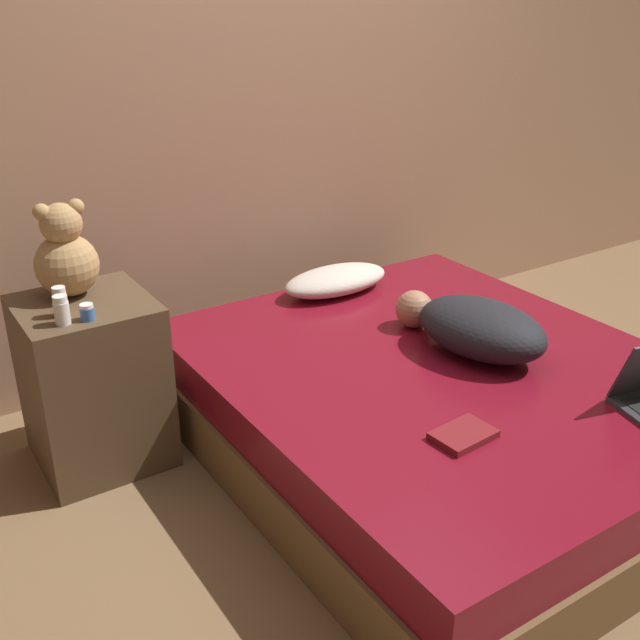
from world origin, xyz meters
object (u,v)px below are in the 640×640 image
object	(u,v)px
person_lying	(476,327)
book	(463,435)
bottle_blue	(87,312)
bottle_orange	(60,302)
pillow	(336,280)
teddy_bear	(65,255)
bottle_white	(61,310)

from	to	relation	value
person_lying	book	size ratio (longest dim) A/B	3.44
bottle_blue	bottle_orange	xyz separation A→B (m)	(-0.06, 0.08, 0.02)
pillow	teddy_bear	distance (m)	1.24
bottle_blue	person_lying	bearing A→B (deg)	-21.52
teddy_bear	bottle_blue	size ratio (longest dim) A/B	6.12
person_lying	bottle_orange	bearing A→B (deg)	146.58
bottle_blue	book	world-z (taller)	bottle_blue
bottle_orange	book	world-z (taller)	bottle_orange
bottle_blue	book	bearing A→B (deg)	-48.21
bottle_orange	bottle_white	world-z (taller)	bottle_orange
pillow	teddy_bear	size ratio (longest dim) A/B	1.49
pillow	bottle_white	world-z (taller)	bottle_white
teddy_bear	bottle_orange	bearing A→B (deg)	-114.96
pillow	bottle_orange	xyz separation A→B (m)	(-1.27, -0.18, 0.25)
pillow	bottle_white	bearing A→B (deg)	-168.78
teddy_bear	bottle_blue	bearing A→B (deg)	-94.09
pillow	bottle_blue	xyz separation A→B (m)	(-1.21, -0.27, 0.23)
bottle_white	book	distance (m)	1.38
book	teddy_bear	bearing A→B (deg)	124.55
teddy_bear	person_lying	bearing A→B (deg)	-30.91
bottle_orange	bottle_white	xyz separation A→B (m)	(-0.02, -0.07, -0.00)
person_lying	bottle_blue	size ratio (longest dim) A/B	12.17
teddy_bear	bottle_white	world-z (taller)	teddy_bear
teddy_bear	bottle_blue	world-z (taller)	teddy_bear
pillow	bottle_white	size ratio (longest dim) A/B	5.17
book	bottle_white	bearing A→B (deg)	134.00
teddy_bear	bottle_white	distance (m)	0.29
person_lying	bottle_blue	bearing A→B (deg)	148.60
pillow	bottle_orange	world-z (taller)	bottle_orange
pillow	bottle_orange	size ratio (longest dim) A/B	4.97
book	pillow	bearing A→B (deg)	73.99
person_lying	book	bearing A→B (deg)	-146.57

